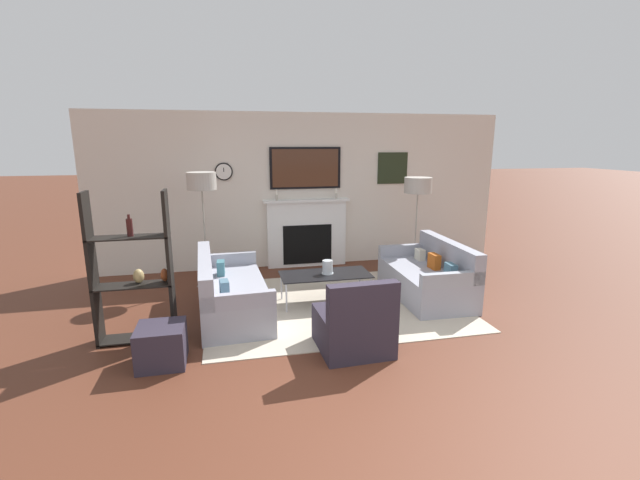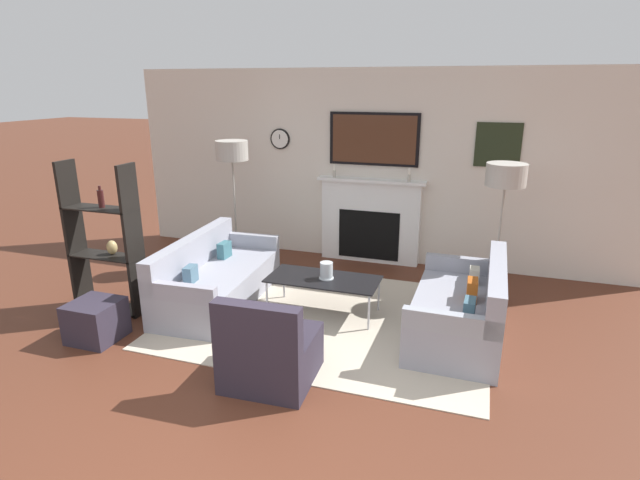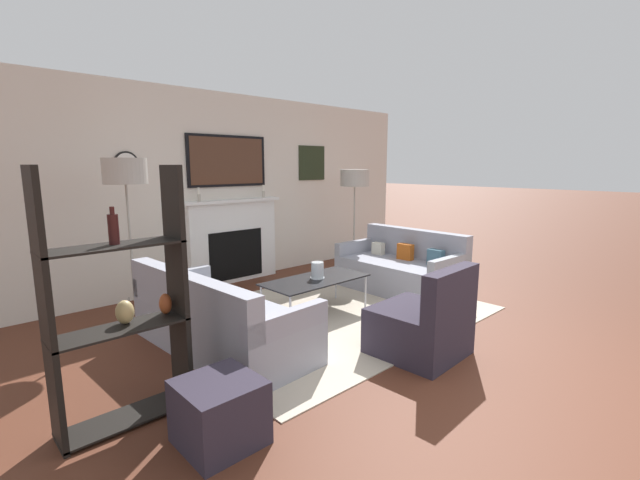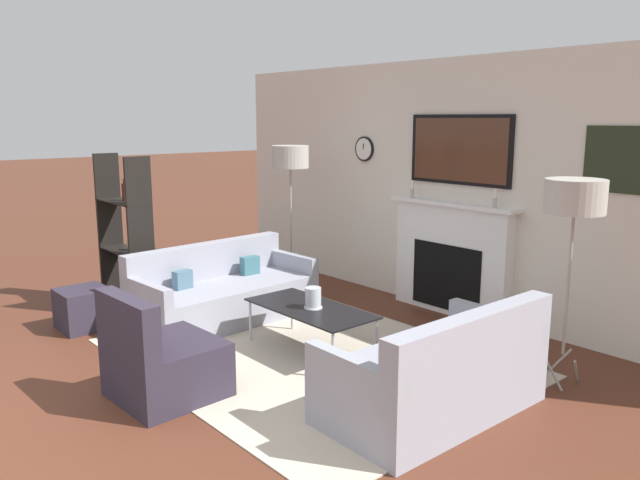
% 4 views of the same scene
% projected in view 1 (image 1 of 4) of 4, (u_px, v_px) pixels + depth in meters
% --- Properties ---
extents(ground_plane, '(60.00, 60.00, 0.00)m').
position_uv_depth(ground_plane, '(419.00, 430.00, 3.34)').
color(ground_plane, '#552B1C').
extents(fireplace_wall, '(7.34, 0.28, 2.70)m').
position_uv_depth(fireplace_wall, '(306.00, 197.00, 7.63)').
color(fireplace_wall, silver).
rests_on(fireplace_wall, ground_plane).
extents(area_rug, '(3.41, 2.63, 0.01)m').
position_uv_depth(area_rug, '(334.00, 304.00, 5.92)').
color(area_rug, beige).
rests_on(area_rug, ground_plane).
extents(couch_left, '(0.93, 1.93, 0.78)m').
position_uv_depth(couch_left, '(229.00, 293.00, 5.56)').
color(couch_left, '#9698A5').
rests_on(couch_left, ground_plane).
extents(couch_right, '(0.88, 1.65, 0.82)m').
position_uv_depth(couch_right, '(428.00, 278.00, 6.16)').
color(couch_right, '#9698A5').
rests_on(couch_right, ground_plane).
extents(armchair, '(0.76, 0.77, 0.84)m').
position_uv_depth(armchair, '(354.00, 326.00, 4.55)').
color(armchair, '#2D2734').
rests_on(armchair, ground_plane).
extents(coffee_table, '(1.24, 0.58, 0.42)m').
position_uv_depth(coffee_table, '(325.00, 276.00, 5.90)').
color(coffee_table, black).
rests_on(coffee_table, ground_plane).
extents(hurricane_candle, '(0.16, 0.16, 0.19)m').
position_uv_depth(hurricane_candle, '(328.00, 268.00, 5.89)').
color(hurricane_candle, silver).
rests_on(hurricane_candle, coffee_table).
extents(floor_lamp_left, '(0.43, 0.43, 1.77)m').
position_uv_depth(floor_lamp_left, '(202.00, 183.00, 6.31)').
color(floor_lamp_left, '#9E998E').
rests_on(floor_lamp_left, ground_plane).
extents(floor_lamp_right, '(0.45, 0.45, 1.64)m').
position_uv_depth(floor_lamp_right, '(418.00, 186.00, 7.07)').
color(floor_lamp_right, '#9E998E').
rests_on(floor_lamp_right, ground_plane).
extents(shelf_unit, '(0.83, 0.28, 1.70)m').
position_uv_depth(shelf_unit, '(133.00, 272.00, 4.69)').
color(shelf_unit, black).
rests_on(shelf_unit, ground_plane).
extents(ottoman, '(0.47, 0.47, 0.40)m').
position_uv_depth(ottoman, '(162.00, 345.00, 4.30)').
color(ottoman, '#2D2734').
rests_on(ottoman, ground_plane).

